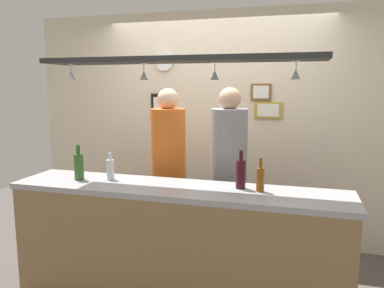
{
  "coord_description": "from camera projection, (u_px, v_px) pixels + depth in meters",
  "views": [
    {
      "loc": [
        0.91,
        -3.09,
        1.78
      ],
      "look_at": [
        0.0,
        0.1,
        1.26
      ],
      "focal_mm": 35.21,
      "sensor_mm": 36.0,
      "label": 1
    }
  ],
  "objects": [
    {
      "name": "picture_frame_upper_small",
      "position": [
        261.0,
        92.0,
        4.06
      ],
      "size": [
        0.22,
        0.02,
        0.18
      ],
      "color": "brown",
      "rests_on": "back_wall"
    },
    {
      "name": "picture_frame_lower_pair",
      "position": [
        268.0,
        110.0,
        4.07
      ],
      "size": [
        0.3,
        0.02,
        0.18
      ],
      "color": "#B29338",
      "rests_on": "back_wall"
    },
    {
      "name": "person_right_grey_shirt",
      "position": [
        229.0,
        162.0,
        3.54
      ],
      "size": [
        0.34,
        0.34,
        1.76
      ],
      "color": "#2D334C",
      "rests_on": "ground_plane"
    },
    {
      "name": "bottle_beer_amber_tall",
      "position": [
        260.0,
        179.0,
        2.83
      ],
      "size": [
        0.06,
        0.06,
        0.26
      ],
      "color": "brown",
      "rests_on": "bar_counter"
    },
    {
      "name": "bottle_champagne_green",
      "position": [
        79.0,
        166.0,
        3.19
      ],
      "size": [
        0.08,
        0.08,
        0.3
      ],
      "color": "#2D5623",
      "rests_on": "bar_counter"
    },
    {
      "name": "picture_frame_caricature",
      "position": [
        162.0,
        108.0,
        4.4
      ],
      "size": [
        0.26,
        0.02,
        0.34
      ],
      "color": "black",
      "rests_on": "back_wall"
    },
    {
      "name": "back_wall",
      "position": [
        216.0,
        128.0,
        4.3
      ],
      "size": [
        4.4,
        0.06,
        2.6
      ],
      "primitive_type": "cube",
      "color": "beige",
      "rests_on": "ground_plane"
    },
    {
      "name": "bar_counter",
      "position": [
        170.0,
        232.0,
        2.88
      ],
      "size": [
        2.7,
        0.55,
        0.99
      ],
      "color": "#99999E",
      "rests_on": "ground_plane"
    },
    {
      "name": "wall_clock",
      "position": [
        164.0,
        61.0,
        4.3
      ],
      "size": [
        0.22,
        0.03,
        0.22
      ],
      "primitive_type": "cylinder",
      "rotation": [
        1.57,
        0.0,
        0.0
      ],
      "color": "white",
      "rests_on": "back_wall"
    },
    {
      "name": "hanging_wineglass_left",
      "position": [
        144.0,
        75.0,
        2.96
      ],
      "size": [
        0.07,
        0.07,
        0.13
      ],
      "color": "silver",
      "rests_on": "overhead_glass_rack"
    },
    {
      "name": "bottle_wine_dark_red",
      "position": [
        241.0,
        173.0,
        2.92
      ],
      "size": [
        0.08,
        0.08,
        0.3
      ],
      "color": "#380F19",
      "rests_on": "bar_counter"
    },
    {
      "name": "hanging_wineglass_center",
      "position": [
        296.0,
        73.0,
        2.64
      ],
      "size": [
        0.07,
        0.07,
        0.13
      ],
      "color": "silver",
      "rests_on": "overhead_glass_rack"
    },
    {
      "name": "bottle_soda_clear",
      "position": [
        110.0,
        169.0,
        3.19
      ],
      "size": [
        0.06,
        0.06,
        0.23
      ],
      "color": "silver",
      "rests_on": "bar_counter"
    },
    {
      "name": "person_left_orange_shirt",
      "position": [
        168.0,
        159.0,
        3.7
      ],
      "size": [
        0.34,
        0.34,
        1.75
      ],
      "color": "#2D334C",
      "rests_on": "ground_plane"
    },
    {
      "name": "ground_plane",
      "position": [
        189.0,
        281.0,
        3.46
      ],
      "size": [
        8.0,
        8.0,
        0.0
      ],
      "primitive_type": "plane",
      "color": "#4C4742"
    },
    {
      "name": "overhead_glass_rack",
      "position": [
        178.0,
        60.0,
        2.87
      ],
      "size": [
        2.2,
        0.36,
        0.04
      ],
      "primitive_type": "cube",
      "color": "black"
    },
    {
      "name": "hanging_wineglass_far_left",
      "position": [
        71.0,
        75.0,
        3.06
      ],
      "size": [
        0.07,
        0.07,
        0.13
      ],
      "color": "silver",
      "rests_on": "overhead_glass_rack"
    },
    {
      "name": "hanging_wineglass_center_left",
      "position": [
        215.0,
        74.0,
        2.87
      ],
      "size": [
        0.07,
        0.07,
        0.13
      ],
      "color": "silver",
      "rests_on": "overhead_glass_rack"
    }
  ]
}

